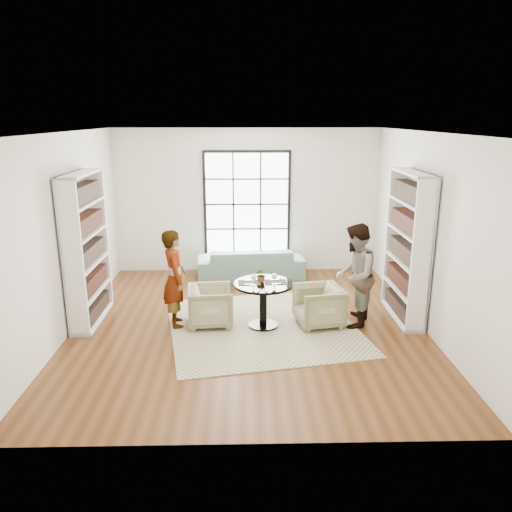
{
  "coord_description": "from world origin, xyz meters",
  "views": [
    {
      "loc": [
        -0.06,
        -7.38,
        3.23
      ],
      "look_at": [
        0.13,
        0.4,
        1.04
      ],
      "focal_mm": 35.0,
      "sensor_mm": 36.0,
      "label": 1
    }
  ],
  "objects_px": {
    "wine_glass_right": "(274,276)",
    "flower_centerpiece": "(262,275)",
    "armchair_right": "(319,306)",
    "pedestal_table": "(263,295)",
    "sofa": "(251,263)",
    "armchair_left": "(211,306)",
    "wine_glass_left": "(254,277)",
    "person_right": "(355,276)",
    "person_left": "(175,279)"
  },
  "relations": [
    {
      "from": "person_left",
      "to": "wine_glass_left",
      "type": "distance_m",
      "value": 1.25
    },
    {
      "from": "armchair_left",
      "to": "person_right",
      "type": "distance_m",
      "value": 2.32
    },
    {
      "from": "sofa",
      "to": "person_left",
      "type": "distance_m",
      "value": 2.73
    },
    {
      "from": "pedestal_table",
      "to": "person_left",
      "type": "distance_m",
      "value": 1.41
    },
    {
      "from": "armchair_right",
      "to": "sofa",
      "type": "bearing_deg",
      "value": -167.33
    },
    {
      "from": "person_right",
      "to": "flower_centerpiece",
      "type": "relative_size",
      "value": 7.16
    },
    {
      "from": "sofa",
      "to": "wine_glass_left",
      "type": "distance_m",
      "value": 2.69
    },
    {
      "from": "pedestal_table",
      "to": "armchair_left",
      "type": "bearing_deg",
      "value": 173.26
    },
    {
      "from": "flower_centerpiece",
      "to": "pedestal_table",
      "type": "bearing_deg",
      "value": -68.36
    },
    {
      "from": "armchair_left",
      "to": "wine_glass_right",
      "type": "height_order",
      "value": "wine_glass_right"
    },
    {
      "from": "pedestal_table",
      "to": "armchair_left",
      "type": "distance_m",
      "value": 0.86
    },
    {
      "from": "pedestal_table",
      "to": "wine_glass_right",
      "type": "bearing_deg",
      "value": -28.21
    },
    {
      "from": "armchair_right",
      "to": "flower_centerpiece",
      "type": "relative_size",
      "value": 3.1
    },
    {
      "from": "person_right",
      "to": "wine_glass_right",
      "type": "relative_size",
      "value": 8.93
    },
    {
      "from": "pedestal_table",
      "to": "wine_glass_right",
      "type": "distance_m",
      "value": 0.38
    },
    {
      "from": "flower_centerpiece",
      "to": "person_left",
      "type": "bearing_deg",
      "value": 178.44
    },
    {
      "from": "armchair_left",
      "to": "wine_glass_left",
      "type": "relative_size",
      "value": 3.69
    },
    {
      "from": "wine_glass_left",
      "to": "flower_centerpiece",
      "type": "xyz_separation_m",
      "value": [
        0.13,
        0.19,
        -0.02
      ]
    },
    {
      "from": "pedestal_table",
      "to": "sofa",
      "type": "distance_m",
      "value": 2.52
    },
    {
      "from": "pedestal_table",
      "to": "armchair_right",
      "type": "height_order",
      "value": "pedestal_table"
    },
    {
      "from": "armchair_right",
      "to": "wine_glass_right",
      "type": "bearing_deg",
      "value": -89.74
    },
    {
      "from": "pedestal_table",
      "to": "person_right",
      "type": "xyz_separation_m",
      "value": [
        1.43,
        0.05,
        0.29
      ]
    },
    {
      "from": "wine_glass_left",
      "to": "flower_centerpiece",
      "type": "height_order",
      "value": "flower_centerpiece"
    },
    {
      "from": "armchair_right",
      "to": "flower_centerpiece",
      "type": "bearing_deg",
      "value": -101.37
    },
    {
      "from": "armchair_right",
      "to": "armchair_left",
      "type": "bearing_deg",
      "value": -102.17
    },
    {
      "from": "armchair_right",
      "to": "person_right",
      "type": "xyz_separation_m",
      "value": [
        0.55,
        0.0,
        0.5
      ]
    },
    {
      "from": "armchair_right",
      "to": "flower_centerpiece",
      "type": "xyz_separation_m",
      "value": [
        -0.91,
        0.01,
        0.52
      ]
    },
    {
      "from": "person_left",
      "to": "wine_glass_right",
      "type": "xyz_separation_m",
      "value": [
        1.55,
        -0.19,
        0.08
      ]
    },
    {
      "from": "person_right",
      "to": "flower_centerpiece",
      "type": "bearing_deg",
      "value": -70.66
    },
    {
      "from": "armchair_right",
      "to": "pedestal_table",
      "type": "bearing_deg",
      "value": -97.42
    },
    {
      "from": "person_right",
      "to": "wine_glass_right",
      "type": "height_order",
      "value": "person_right"
    },
    {
      "from": "pedestal_table",
      "to": "armchair_right",
      "type": "bearing_deg",
      "value": 3.02
    },
    {
      "from": "flower_centerpiece",
      "to": "wine_glass_left",
      "type": "bearing_deg",
      "value": -123.79
    },
    {
      "from": "armchair_right",
      "to": "person_right",
      "type": "height_order",
      "value": "person_right"
    },
    {
      "from": "armchair_left",
      "to": "armchair_right",
      "type": "distance_m",
      "value": 1.72
    },
    {
      "from": "pedestal_table",
      "to": "person_right",
      "type": "distance_m",
      "value": 1.46
    },
    {
      "from": "person_left",
      "to": "flower_centerpiece",
      "type": "height_order",
      "value": "person_left"
    },
    {
      "from": "armchair_right",
      "to": "wine_glass_left",
      "type": "distance_m",
      "value": 1.18
    },
    {
      "from": "sofa",
      "to": "armchair_right",
      "type": "distance_m",
      "value": 2.67
    },
    {
      "from": "wine_glass_left",
      "to": "wine_glass_right",
      "type": "xyz_separation_m",
      "value": [
        0.32,
        0.04,
        -0.0
      ]
    },
    {
      "from": "wine_glass_left",
      "to": "wine_glass_right",
      "type": "relative_size",
      "value": 1.03
    },
    {
      "from": "person_right",
      "to": "flower_centerpiece",
      "type": "xyz_separation_m",
      "value": [
        -1.46,
        0.01,
        0.02
      ]
    },
    {
      "from": "pedestal_table",
      "to": "wine_glass_left",
      "type": "bearing_deg",
      "value": -139.84
    },
    {
      "from": "armchair_left",
      "to": "person_left",
      "type": "height_order",
      "value": "person_left"
    },
    {
      "from": "pedestal_table",
      "to": "wine_glass_left",
      "type": "height_order",
      "value": "wine_glass_left"
    },
    {
      "from": "wine_glass_right",
      "to": "flower_centerpiece",
      "type": "xyz_separation_m",
      "value": [
        -0.19,
        0.15,
        -0.02
      ]
    },
    {
      "from": "person_left",
      "to": "pedestal_table",
      "type": "bearing_deg",
      "value": -108.04
    },
    {
      "from": "armchair_right",
      "to": "wine_glass_left",
      "type": "height_order",
      "value": "wine_glass_left"
    },
    {
      "from": "person_right",
      "to": "flower_centerpiece",
      "type": "height_order",
      "value": "person_right"
    },
    {
      "from": "flower_centerpiece",
      "to": "armchair_left",
      "type": "bearing_deg",
      "value": 177.38
    }
  ]
}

